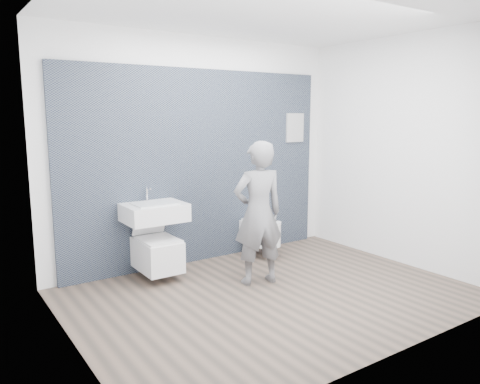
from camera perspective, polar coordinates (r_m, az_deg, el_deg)
ground at (r=4.99m, az=3.98°, el=-12.35°), size 4.00×4.00×0.00m
room_shell at (r=4.64m, az=4.22°, el=8.03°), size 4.00×4.00×4.00m
tile_wall at (r=6.14m, az=-4.62°, el=-8.12°), size 3.60×0.06×2.40m
washbasin at (r=5.37m, az=-10.40°, el=-2.40°), size 0.67×0.50×0.50m
toilet_square at (r=5.45m, az=-10.07°, el=-7.25°), size 0.41×0.60×0.77m
toilet_rounded at (r=6.18m, az=2.76°, el=-4.92°), size 0.35×0.59×0.32m
info_placard at (r=6.94m, az=6.44°, el=-6.08°), size 0.30×0.03×0.40m
visitor at (r=5.10m, az=2.24°, el=-2.60°), size 0.64×0.48×1.58m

